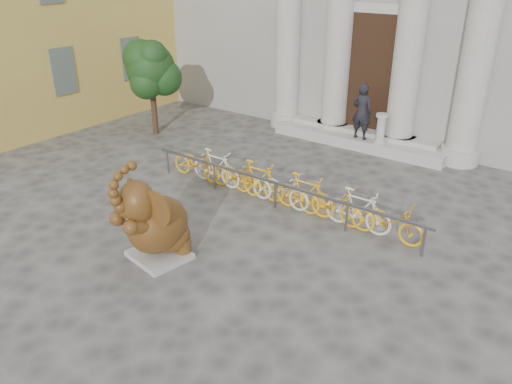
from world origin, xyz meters
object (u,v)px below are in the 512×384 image
Objects in this scene: tree at (151,69)px; elephant_statue at (155,223)px; pedestrian at (362,111)px; bike_rack at (280,187)px.

elephant_statue is at bearing -42.93° from tree.
tree is at bearing 23.82° from pedestrian.
elephant_statue is 3.71m from bike_rack.
tree is at bearing 162.98° from bike_rack.
elephant_statue is 8.51m from tree.
pedestrian is at bearing 24.00° from tree.
elephant_statue is 0.69× the size of tree.
elephant_statue is 8.66m from pedestrian.
pedestrian is at bearing 96.79° from elephant_statue.
pedestrian is (-0.23, 5.00, 0.77)m from bike_rack.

